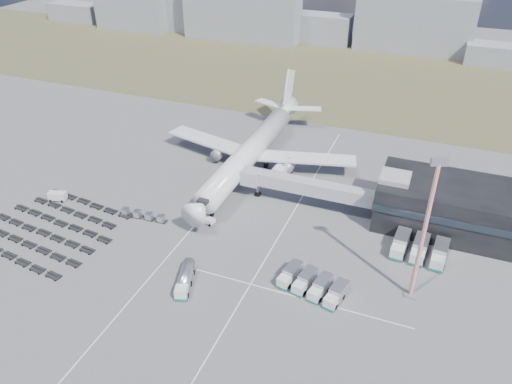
% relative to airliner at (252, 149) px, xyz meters
% --- Properties ---
extents(ground, '(420.00, 420.00, 0.00)m').
position_rel_airliner_xyz_m(ground, '(0.00, -32.38, -5.29)').
color(ground, '#565659').
rests_on(ground, ground).
extents(grass_strip, '(420.00, 90.00, 0.01)m').
position_rel_airliner_xyz_m(grass_strip, '(0.00, 77.62, -5.29)').
color(grass_strip, '#4A472C').
rests_on(grass_strip, ground).
extents(lane_markings, '(47.12, 110.00, 0.01)m').
position_rel_airliner_xyz_m(lane_markings, '(9.77, -29.38, -5.29)').
color(lane_markings, silver).
rests_on(lane_markings, ground).
extents(terminal, '(30.40, 16.40, 11.00)m').
position_rel_airliner_xyz_m(terminal, '(47.77, -8.41, -0.04)').
color(terminal, black).
rests_on(terminal, ground).
extents(jet_bridge, '(30.30, 3.80, 7.05)m').
position_rel_airliner_xyz_m(jet_bridge, '(15.90, -11.95, -0.24)').
color(jet_bridge, '#939399').
rests_on(jet_bridge, ground).
extents(airliner, '(51.59, 64.53, 17.62)m').
position_rel_airliner_xyz_m(airliner, '(0.00, 0.00, 0.00)').
color(airliner, silver).
rests_on(airliner, ground).
extents(skyline, '(303.02, 25.22, 25.82)m').
position_rel_airliner_xyz_m(skyline, '(-1.03, 116.85, 4.92)').
color(skyline, gray).
rests_on(skyline, ground).
extents(fuel_tanker, '(4.79, 9.10, 2.86)m').
position_rel_airliner_xyz_m(fuel_tanker, '(5.11, -44.85, -3.86)').
color(fuel_tanker, silver).
rests_on(fuel_tanker, ground).
extents(pushback_tug, '(3.07, 2.03, 1.33)m').
position_rel_airliner_xyz_m(pushback_tug, '(0.36, -26.04, -4.63)').
color(pushback_tug, silver).
rests_on(pushback_tug, ground).
extents(utility_van, '(4.32, 2.81, 2.15)m').
position_rel_airliner_xyz_m(utility_van, '(-35.66, -30.53, -4.22)').
color(utility_van, silver).
rests_on(utility_van, ground).
extents(catering_truck, '(3.49, 7.24, 3.22)m').
position_rel_airliner_xyz_m(catering_truck, '(8.67, -1.16, -3.64)').
color(catering_truck, silver).
rests_on(catering_truck, ground).
extents(service_trucks_near, '(12.48, 8.53, 2.54)m').
position_rel_airliner_xyz_m(service_trucks_near, '(26.80, -37.69, -3.91)').
color(service_trucks_near, silver).
rests_on(service_trucks_near, ground).
extents(service_trucks_far, '(10.55, 8.27, 3.06)m').
position_rel_airliner_xyz_m(service_trucks_far, '(43.40, -20.71, -3.63)').
color(service_trucks_far, silver).
rests_on(service_trucks_far, ground).
extents(uld_row, '(11.00, 2.04, 1.52)m').
position_rel_airliner_xyz_m(uld_row, '(-13.43, -29.60, -4.39)').
color(uld_row, black).
rests_on(uld_row, ground).
extents(baggage_dollies, '(29.93, 25.76, 0.73)m').
position_rel_airliner_xyz_m(baggage_dollies, '(-29.55, -40.32, -4.93)').
color(baggage_dollies, black).
rests_on(baggage_dollies, ground).
extents(floodlight_mast, '(2.59, 2.11, 27.34)m').
position_rel_airliner_xyz_m(floodlight_mast, '(43.29, -32.55, 8.41)').
color(floodlight_mast, '#CB4420').
rests_on(floodlight_mast, ground).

